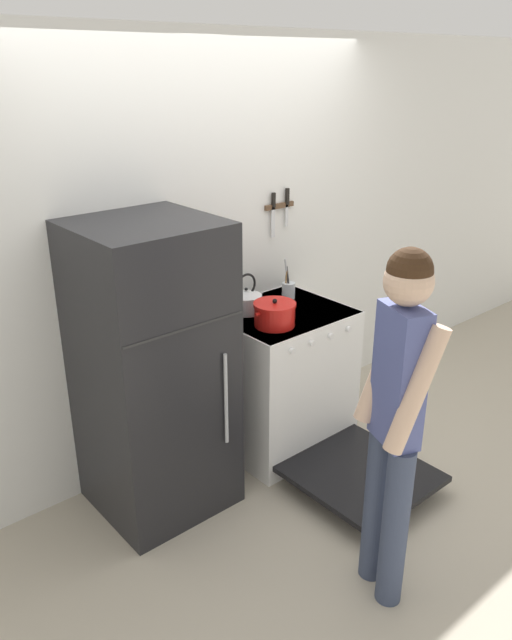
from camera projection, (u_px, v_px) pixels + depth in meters
name	position (u px, v px, depth m)	size (l,w,h in m)	color
ground_plane	(213.00, 434.00, 4.27)	(14.00, 14.00, 0.00)	#B2A893
wall_back	(205.00, 254.00, 3.81)	(10.00, 0.06, 2.55)	silver
refrigerator	(154.00, 372.00, 3.35)	(0.70, 0.70, 1.64)	black
stove_range	(284.00, 381.00, 4.01)	(0.79, 1.43, 0.93)	white
dutch_oven_pot	(275.00, 314.00, 3.63)	(0.29, 0.25, 0.17)	red
tea_kettle	(247.00, 300.00, 3.83)	(0.24, 0.19, 0.25)	silver
utensil_jar	(288.00, 289.00, 4.05)	(0.09, 0.09, 0.27)	silver
person	(396.00, 412.00, 2.67)	(0.36, 0.41, 1.70)	#38425B
wall_knife_strip	(280.00, 205.00, 4.03)	(0.24, 0.03, 0.31)	brown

